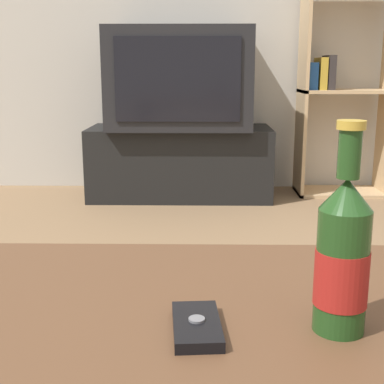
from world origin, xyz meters
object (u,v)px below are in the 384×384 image
object	(u,v)px
tv_stand	(180,162)
beer_bottle	(343,257)
bookshelf	(341,88)
television	(180,78)
cell_phone	(197,326)

from	to	relation	value
tv_stand	beer_bottle	distance (m)	2.67
bookshelf	beer_bottle	xyz separation A→B (m)	(-0.69, -2.73, -0.09)
television	bookshelf	size ratio (longest dim) A/B	0.65
tv_stand	beer_bottle	size ratio (longest dim) A/B	4.33
bookshelf	beer_bottle	world-z (taller)	bookshelf
bookshelf	cell_phone	xyz separation A→B (m)	(-0.86, -2.73, -0.18)
bookshelf	television	bearing A→B (deg)	-174.32
tv_stand	cell_phone	distance (m)	2.66
beer_bottle	cell_phone	world-z (taller)	beer_bottle
tv_stand	television	world-z (taller)	television
tv_stand	cell_phone	world-z (taller)	cell_phone
tv_stand	television	size ratio (longest dim) A/B	1.32
television	cell_phone	world-z (taller)	television
bookshelf	cell_phone	distance (m)	2.87
television	bookshelf	distance (m)	0.99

